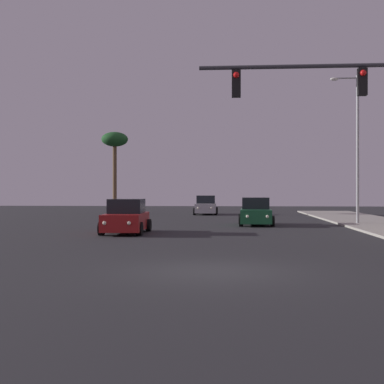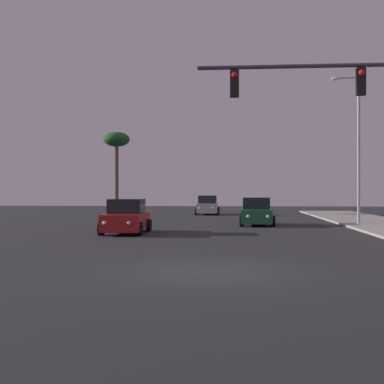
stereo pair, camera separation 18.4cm
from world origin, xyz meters
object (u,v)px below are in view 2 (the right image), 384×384
(car_green, at_px, (256,213))
(traffic_light_mast, at_px, (374,108))
(car_red, at_px, (126,218))
(car_silver, at_px, (208,206))
(street_lamp, at_px, (356,141))
(palm_tree_far, at_px, (116,143))

(car_green, relative_size, traffic_light_mast, 0.52)
(car_red, relative_size, car_silver, 1.00)
(car_green, distance_m, traffic_light_mast, 15.44)
(car_silver, distance_m, street_lamp, 17.71)
(car_red, relative_size, palm_tree_far, 0.58)
(car_red, bearing_deg, car_green, -136.38)
(car_red, xyz_separation_m, car_silver, (2.85, 21.51, 0.00))
(car_red, height_order, car_green, same)
(car_silver, bearing_deg, car_red, 81.14)
(car_green, bearing_deg, palm_tree_far, -49.74)
(car_red, distance_m, palm_tree_far, 23.32)
(car_silver, bearing_deg, street_lamp, 123.58)
(palm_tree_far, bearing_deg, street_lamp, -38.73)
(street_lamp, bearing_deg, palm_tree_far, 141.27)
(car_green, xyz_separation_m, traffic_light_mast, (3.30, -14.54, 4.02))
(traffic_light_mast, height_order, palm_tree_far, palm_tree_far)
(car_silver, xyz_separation_m, car_green, (3.74, -14.72, 0.00))
(car_red, xyz_separation_m, car_green, (6.59, 6.79, 0.00))
(car_green, bearing_deg, car_silver, -73.91)
(traffic_light_mast, relative_size, street_lamp, 0.93)
(car_silver, height_order, palm_tree_far, palm_tree_far)
(car_red, distance_m, car_green, 9.46)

